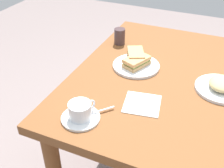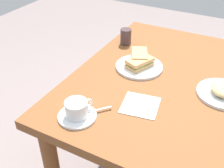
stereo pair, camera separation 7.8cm
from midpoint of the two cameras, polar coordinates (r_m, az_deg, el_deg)
The scene contains 10 objects.
dining_table at distance 1.43m, azimuth 12.45°, elevation -2.57°, with size 1.15×0.87×0.75m.
sandwich_plate at distance 1.42m, azimuth 7.23°, elevation 3.56°, with size 0.24×0.24×0.01m, color white.
sandwich_front at distance 1.39m, azimuth 7.36°, elevation 4.39°, with size 0.16×0.13×0.05m.
sandwich_back at distance 1.44m, azimuth 7.25°, elevation 5.62°, with size 0.15×0.13×0.05m.
coffee_saucer at distance 1.10m, azimuth -5.24°, elevation -6.71°, with size 0.15×0.15×0.01m, color white.
coffee_cup at distance 1.08m, azimuth -5.28°, elevation -5.10°, with size 0.12×0.09×0.07m.
spoon at distance 1.12m, azimuth -1.27°, elevation -5.49°, with size 0.08×0.07×0.01m.
side_plate at distance 1.32m, azimuth 23.70°, elevation -1.91°, with size 0.23×0.23×0.01m, color white.
napkin at distance 1.17m, azimuth 7.80°, elevation -4.44°, with size 0.15×0.15×0.00m, color white.
drinking_glass at distance 1.63m, azimuth 4.26°, elevation 9.77°, with size 0.06×0.06×0.09m, color #443335.
Camera 2 is at (1.11, 0.28, 1.48)m, focal length 43.99 mm.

